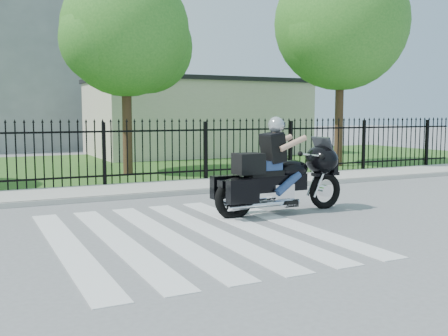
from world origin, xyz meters
name	(u,v)px	position (x,y,z in m)	size (l,w,h in m)	color
ground	(189,234)	(0.00, 0.00, 0.00)	(120.00, 120.00, 0.00)	slate
crosswalk	(189,234)	(0.00, 0.00, 0.01)	(5.00, 5.50, 0.01)	silver
sidewalk	(114,191)	(0.00, 5.00, 0.06)	(40.00, 2.00, 0.12)	#ADAAA3
curb	(125,197)	(0.00, 4.00, 0.06)	(40.00, 0.12, 0.12)	#ADAAA3
grass_strip	(67,168)	(0.00, 12.00, 0.01)	(40.00, 12.00, 0.02)	#285C1F
iron_fence	(104,156)	(0.00, 6.00, 0.90)	(26.00, 0.04, 1.80)	black
tree_mid	(125,32)	(1.50, 9.00, 4.67)	(4.20, 4.20, 6.78)	#382316
tree_right	(341,24)	(9.50, 8.00, 5.39)	(5.00, 5.00, 7.90)	#382316
building_low	(196,119)	(7.00, 16.00, 1.75)	(10.00, 6.00, 3.50)	beige
building_low_roof	(196,81)	(7.00, 16.00, 3.60)	(10.20, 6.20, 0.20)	black
motorcycle_rider	(278,173)	(2.35, 0.93, 0.83)	(3.05, 0.93, 2.02)	black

